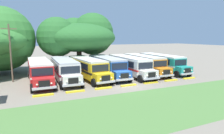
# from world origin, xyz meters

# --- Properties ---
(ground_plane) EXTENTS (220.00, 220.00, 0.00)m
(ground_plane) POSITION_xyz_m (0.00, 0.00, 0.00)
(ground_plane) COLOR slate
(foreground_grass_strip) EXTENTS (80.00, 8.73, 0.01)m
(foreground_grass_strip) POSITION_xyz_m (0.00, -7.12, 0.00)
(foreground_grass_strip) COLOR #4C7538
(foreground_grass_strip) RESTS_ON ground_plane
(parked_bus_slot_0) EXTENTS (2.70, 10.84, 2.82)m
(parked_bus_slot_0) POSITION_xyz_m (-9.47, 6.08, 1.58)
(parked_bus_slot_0) COLOR red
(parked_bus_slot_0) RESTS_ON ground_plane
(parked_bus_slot_1) EXTENTS (2.89, 10.87, 2.82)m
(parked_bus_slot_1) POSITION_xyz_m (-6.31, 6.15, 1.58)
(parked_bus_slot_1) COLOR silver
(parked_bus_slot_1) RESTS_ON ground_plane
(parked_bus_slot_2) EXTENTS (3.42, 10.95, 2.82)m
(parked_bus_slot_2) POSITION_xyz_m (-3.17, 5.90, 1.58)
(parked_bus_slot_2) COLOR yellow
(parked_bus_slot_2) RESTS_ON ground_plane
(parked_bus_slot_3) EXTENTS (2.75, 10.85, 2.82)m
(parked_bus_slot_3) POSITION_xyz_m (-0.03, 6.25, 1.58)
(parked_bus_slot_3) COLOR #23519E
(parked_bus_slot_3) RESTS_ON ground_plane
(parked_bus_slot_4) EXTENTS (2.73, 10.85, 2.82)m
(parked_bus_slot_4) POSITION_xyz_m (3.30, 5.38, 1.58)
(parked_bus_slot_4) COLOR silver
(parked_bus_slot_4) RESTS_ON ground_plane
(parked_bus_slot_5) EXTENTS (2.88, 10.86, 2.82)m
(parked_bus_slot_5) POSITION_xyz_m (6.36, 6.08, 1.58)
(parked_bus_slot_5) COLOR orange
(parked_bus_slot_5) RESTS_ON ground_plane
(parked_bus_slot_6) EXTENTS (2.70, 10.84, 2.82)m
(parked_bus_slot_6) POSITION_xyz_m (9.80, 5.90, 1.58)
(parked_bus_slot_6) COLOR teal
(parked_bus_slot_6) RESTS_ON ground_plane
(curb_wheelstop_0) EXTENTS (2.00, 0.36, 0.15)m
(curb_wheelstop_0) POSITION_xyz_m (-9.66, -0.33, 0.07)
(curb_wheelstop_0) COLOR yellow
(curb_wheelstop_0) RESTS_ON ground_plane
(curb_wheelstop_1) EXTENTS (2.00, 0.36, 0.15)m
(curb_wheelstop_1) POSITION_xyz_m (-6.44, -0.33, 0.07)
(curb_wheelstop_1) COLOR yellow
(curb_wheelstop_1) RESTS_ON ground_plane
(curb_wheelstop_2) EXTENTS (2.00, 0.36, 0.15)m
(curb_wheelstop_2) POSITION_xyz_m (-3.22, -0.33, 0.07)
(curb_wheelstop_2) COLOR yellow
(curb_wheelstop_2) RESTS_ON ground_plane
(curb_wheelstop_3) EXTENTS (2.00, 0.36, 0.15)m
(curb_wheelstop_3) POSITION_xyz_m (0.00, -0.33, 0.07)
(curb_wheelstop_3) COLOR yellow
(curb_wheelstop_3) RESTS_ON ground_plane
(curb_wheelstop_4) EXTENTS (2.00, 0.36, 0.15)m
(curb_wheelstop_4) POSITION_xyz_m (3.22, -0.33, 0.07)
(curb_wheelstop_4) COLOR yellow
(curb_wheelstop_4) RESTS_ON ground_plane
(curb_wheelstop_5) EXTENTS (2.00, 0.36, 0.15)m
(curb_wheelstop_5) POSITION_xyz_m (6.44, -0.33, 0.07)
(curb_wheelstop_5) COLOR yellow
(curb_wheelstop_5) RESTS_ON ground_plane
(curb_wheelstop_6) EXTENTS (2.00, 0.36, 0.15)m
(curb_wheelstop_6) POSITION_xyz_m (9.66, -0.33, 0.07)
(curb_wheelstop_6) COLOR yellow
(curb_wheelstop_6) RESTS_ON ground_plane
(broad_shade_tree) EXTENTS (14.34, 13.33, 10.29)m
(broad_shade_tree) POSITION_xyz_m (-1.78, 15.10, 5.91)
(broad_shade_tree) COLOR brown
(broad_shade_tree) RESTS_ON ground_plane
(utility_pole) EXTENTS (1.80, 0.20, 7.40)m
(utility_pole) POSITION_xyz_m (-12.70, 7.66, 3.95)
(utility_pole) COLOR brown
(utility_pole) RESTS_ON ground_plane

